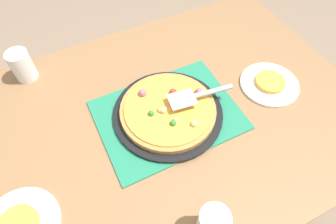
% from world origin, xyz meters
% --- Properties ---
extents(ground_plane, '(8.00, 8.00, 0.00)m').
position_xyz_m(ground_plane, '(0.00, 0.00, 0.00)').
color(ground_plane, '#84705B').
extents(dining_table, '(1.40, 1.00, 0.75)m').
position_xyz_m(dining_table, '(0.00, 0.00, 0.64)').
color(dining_table, olive).
rests_on(dining_table, ground_plane).
extents(placemat, '(0.48, 0.36, 0.01)m').
position_xyz_m(placemat, '(0.00, 0.00, 0.75)').
color(placemat, '#237F5B').
rests_on(placemat, dining_table).
extents(pizza_pan, '(0.38, 0.38, 0.01)m').
position_xyz_m(pizza_pan, '(0.00, 0.00, 0.76)').
color(pizza_pan, black).
rests_on(pizza_pan, placemat).
extents(pizza, '(0.33, 0.33, 0.05)m').
position_xyz_m(pizza, '(-0.00, -0.00, 0.78)').
color(pizza, '#B78442').
rests_on(pizza, pizza_pan).
extents(plate_far_right, '(0.22, 0.22, 0.01)m').
position_xyz_m(plate_far_right, '(-0.41, 0.04, 0.76)').
color(plate_far_right, white).
rests_on(plate_far_right, dining_table).
extents(served_slice_right, '(0.11, 0.11, 0.02)m').
position_xyz_m(served_slice_right, '(-0.41, 0.04, 0.77)').
color(served_slice_right, gold).
rests_on(served_slice_right, plate_far_right).
extents(cup_near, '(0.08, 0.08, 0.12)m').
position_xyz_m(cup_near, '(0.07, 0.40, 0.81)').
color(cup_near, white).
rests_on(cup_near, dining_table).
extents(cup_far, '(0.08, 0.08, 0.12)m').
position_xyz_m(cup_far, '(0.40, -0.41, 0.81)').
color(cup_far, white).
rests_on(cup_far, dining_table).
extents(pizza_server, '(0.23, 0.08, 0.01)m').
position_xyz_m(pizza_server, '(-0.10, 0.01, 0.82)').
color(pizza_server, silver).
rests_on(pizza_server, pizza).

